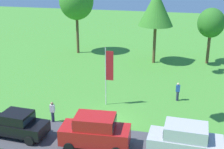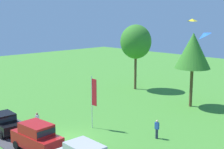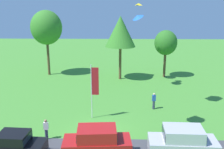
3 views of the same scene
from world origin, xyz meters
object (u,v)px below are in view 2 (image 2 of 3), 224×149
at_px(car_sedan_near_entrance, 4,122).
at_px(person_on_lawn, 37,121).
at_px(person_beside_suv, 157,129).
at_px(tree_left_of_center, 136,42).
at_px(car_suv_mid_row, 37,136).
at_px(tree_right_of_center, 193,51).
at_px(kite_diamond_topmost, 192,20).
at_px(person_watching_sky, 50,132).
at_px(flag_banner, 93,96).
at_px(kite_delta_high_right, 205,34).

distance_m(car_sedan_near_entrance, person_on_lawn, 3.02).
xyz_separation_m(person_beside_suv, tree_left_of_center, (-14.04, 13.02, 6.13)).
height_order(car_suv_mid_row, tree_right_of_center, tree_right_of_center).
distance_m(car_sedan_near_entrance, car_suv_mid_row, 5.77).
height_order(car_suv_mid_row, person_beside_suv, car_suv_mid_row).
height_order(tree_left_of_center, kite_diamond_topmost, kite_diamond_topmost).
height_order(car_suv_mid_row, tree_left_of_center, tree_left_of_center).
distance_m(person_watching_sky, tree_left_of_center, 22.61).
relative_size(flag_banner, kite_delta_high_right, 3.48).
xyz_separation_m(person_watching_sky, flag_banner, (0.08, 4.85, 2.37)).
distance_m(car_suv_mid_row, kite_delta_high_right, 20.33).
bearing_deg(kite_delta_high_right, car_sedan_near_entrance, -117.40).
bearing_deg(person_beside_suv, tree_right_of_center, 107.09).
height_order(person_on_lawn, flag_banner, flag_banner).
relative_size(car_sedan_near_entrance, car_suv_mid_row, 0.95).
height_order(person_watching_sky, tree_right_of_center, tree_right_of_center).
height_order(person_on_lawn, kite_delta_high_right, kite_delta_high_right).
xyz_separation_m(car_suv_mid_row, tree_right_of_center, (1.66, 19.96, 5.39)).
distance_m(car_suv_mid_row, person_on_lawn, 4.94).
xyz_separation_m(person_on_lawn, kite_diamond_topmost, (7.96, 13.50, 9.41)).
xyz_separation_m(tree_left_of_center, kite_diamond_topmost, (12.77, -5.95, 3.28)).
height_order(tree_left_of_center, tree_right_of_center, tree_left_of_center).
relative_size(person_on_lawn, flag_banner, 0.33).
relative_size(car_sedan_near_entrance, person_watching_sky, 2.63).
xyz_separation_m(tree_left_of_center, flag_banner, (8.22, -15.33, -3.75)).
bearing_deg(tree_left_of_center, kite_diamond_topmost, -24.97).
distance_m(person_watching_sky, kite_diamond_topmost, 17.68).
height_order(person_beside_suv, tree_right_of_center, tree_right_of_center).
xyz_separation_m(person_beside_suv, tree_right_of_center, (-3.37, 10.96, 5.81)).
height_order(person_beside_suv, tree_left_of_center, tree_left_of_center).
height_order(car_sedan_near_entrance, car_suv_mid_row, car_suv_mid_row).
relative_size(car_sedan_near_entrance, person_on_lawn, 2.63).
xyz_separation_m(car_sedan_near_entrance, kite_delta_high_right, (9.60, 18.53, 7.72)).
distance_m(car_sedan_near_entrance, kite_diamond_topmost, 20.85).
bearing_deg(tree_left_of_center, person_watching_sky, -68.03).
distance_m(car_sedan_near_entrance, tree_left_of_center, 23.05).
height_order(car_sedan_near_entrance, person_watching_sky, car_sedan_near_entrance).
bearing_deg(kite_delta_high_right, person_beside_suv, -82.86).
height_order(car_suv_mid_row, kite_diamond_topmost, kite_diamond_topmost).
distance_m(tree_right_of_center, kite_diamond_topmost, 5.70).
bearing_deg(person_watching_sky, car_sedan_near_entrance, -159.41).
bearing_deg(car_suv_mid_row, car_sedan_near_entrance, -179.95).
xyz_separation_m(person_on_lawn, tree_left_of_center, (-4.81, 19.45, 6.13)).
relative_size(car_suv_mid_row, person_on_lawn, 2.76).
height_order(tree_right_of_center, kite_delta_high_right, kite_delta_high_right).
height_order(car_sedan_near_entrance, tree_left_of_center, tree_left_of_center).
bearing_deg(tree_right_of_center, person_beside_suv, -72.91).
distance_m(car_sedan_near_entrance, tree_right_of_center, 22.04).
bearing_deg(kite_delta_high_right, flag_banner, -111.34).
distance_m(tree_right_of_center, flag_banner, 13.93).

